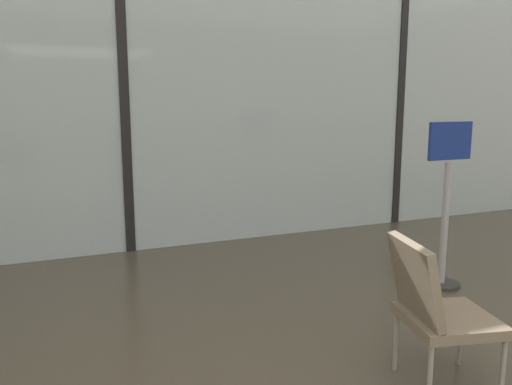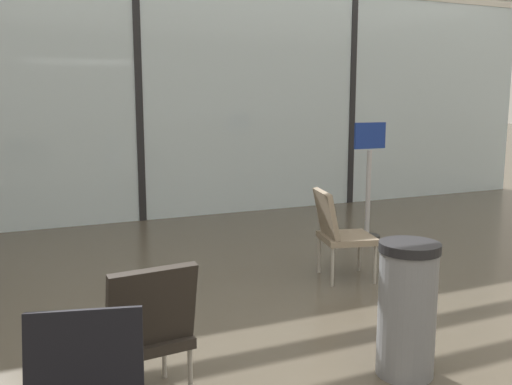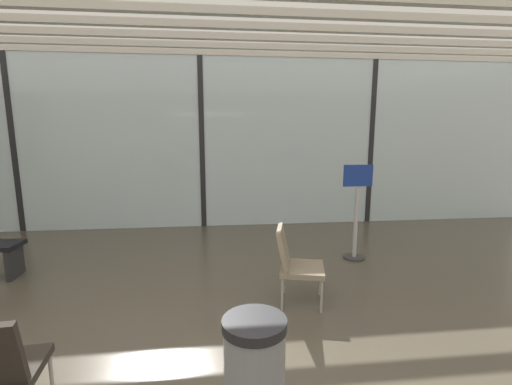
{
  "view_description": "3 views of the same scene",
  "coord_description": "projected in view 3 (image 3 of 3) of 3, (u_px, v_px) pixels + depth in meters",
  "views": [
    {
      "loc": [
        -0.84,
        -0.36,
        1.62
      ],
      "look_at": [
        0.48,
        2.77,
        1.01
      ],
      "focal_mm": 36.21,
      "sensor_mm": 36.0,
      "label": 1
    },
    {
      "loc": [
        -1.74,
        -2.76,
        1.74
      ],
      "look_at": [
        0.4,
        2.07,
        0.85
      ],
      "focal_mm": 39.73,
      "sensor_mm": 36.0,
      "label": 2
    },
    {
      "loc": [
        0.3,
        -1.9,
        1.92
      ],
      "look_at": [
        1.07,
        5.06,
        0.7
      ],
      "focal_mm": 24.54,
      "sensor_mm": 36.0,
      "label": 3
    }
  ],
  "objects": [
    {
      "name": "window_mullion_2",
      "position": [
        370.0,
        143.0,
        7.33
      ],
      "size": [
        0.1,
        0.12,
        3.35
      ],
      "primitive_type": "cube",
      "color": "black",
      "rests_on": "ground"
    },
    {
      "name": "window_mullion_1",
      "position": [
        202.0,
        144.0,
        6.96
      ],
      "size": [
        0.1,
        0.12,
        3.35
      ],
      "primitive_type": "cube",
      "color": "black",
      "rests_on": "ground"
    },
    {
      "name": "window_mullion_0",
      "position": [
        14.0,
        145.0,
        6.58
      ],
      "size": [
        0.1,
        0.12,
        3.35
      ],
      "primitive_type": "cube",
      "color": "black",
      "rests_on": "ground"
    },
    {
      "name": "info_sign",
      "position": [
        356.0,
        215.0,
        5.25
      ],
      "size": [
        0.44,
        0.32,
        1.44
      ],
      "color": "#333333",
      "rests_on": "ground"
    },
    {
      "name": "parked_airplane",
      "position": [
        225.0,
        135.0,
        11.41
      ],
      "size": [
        13.0,
        3.63,
        3.63
      ],
      "color": "silver",
      "rests_on": "ground"
    },
    {
      "name": "lounge_chair_0",
      "position": [
        294.0,
        261.0,
        3.92
      ],
      "size": [
        0.62,
        0.59,
        0.87
      ],
      "rotation": [
        0.0,
        0.0,
        1.34
      ],
      "color": "#7F705B",
      "rests_on": "ground"
    },
    {
      "name": "glass_curtain_wall",
      "position": [
        202.0,
        144.0,
        6.96
      ],
      "size": [
        14.0,
        0.08,
        3.35
      ],
      "primitive_type": "cube",
      "color": "silver",
      "rests_on": "ground"
    }
  ]
}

